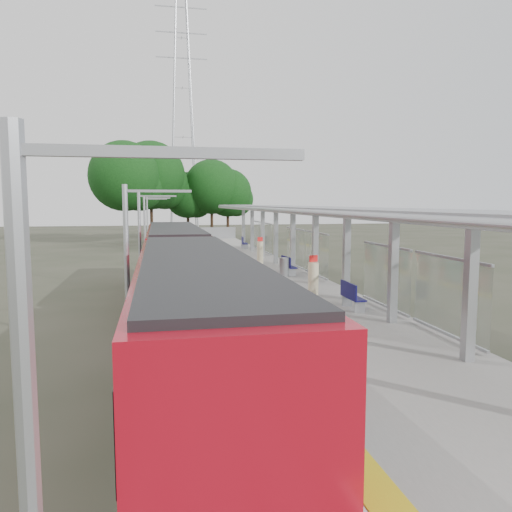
% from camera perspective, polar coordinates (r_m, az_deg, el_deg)
% --- Properties ---
extents(ground, '(200.00, 200.00, 0.00)m').
position_cam_1_polar(ground, '(11.25, 19.83, -19.80)').
color(ground, '#474438').
rests_on(ground, ground).
extents(trackbed, '(3.00, 70.00, 0.24)m').
position_cam_1_polar(trackbed, '(29.01, -9.40, -3.34)').
color(trackbed, '#59544C').
rests_on(trackbed, ground).
extents(platform, '(6.00, 50.00, 1.00)m').
position_cam_1_polar(platform, '(29.43, -0.61, -2.37)').
color(platform, gray).
rests_on(platform, ground).
extents(tactile_strip, '(0.60, 50.00, 0.02)m').
position_cam_1_polar(tactile_strip, '(29.00, -5.57, -1.50)').
color(tactile_strip, yellow).
rests_on(tactile_strip, platform).
extents(end_fence, '(6.00, 0.10, 1.20)m').
position_cam_1_polar(end_fence, '(53.92, -5.52, 2.65)').
color(end_fence, '#9EA0A5').
rests_on(end_fence, platform).
extents(train, '(2.74, 27.60, 3.62)m').
position_cam_1_polar(train, '(18.89, -8.49, -2.45)').
color(train, black).
rests_on(train, ground).
extents(canopy, '(3.27, 38.00, 3.66)m').
position_cam_1_polar(canopy, '(25.76, 4.48, 4.67)').
color(canopy, '#9EA0A5').
rests_on(canopy, platform).
extents(pylon, '(8.00, 4.00, 38.00)m').
position_cam_1_polar(pylon, '(82.94, -8.39, 15.89)').
color(pylon, '#9EA0A5').
rests_on(pylon, ground).
extents(tree_cluster, '(19.66, 12.87, 12.23)m').
position_cam_1_polar(tree_cluster, '(62.04, -9.76, 8.29)').
color(tree_cluster, '#382316').
rests_on(tree_cluster, ground).
extents(catenary_masts, '(2.08, 48.16, 5.40)m').
position_cam_1_polar(catenary_masts, '(27.69, -12.98, 1.96)').
color(catenary_masts, '#9EA0A5').
rests_on(catenary_masts, ground).
extents(bench_near, '(0.45, 1.46, 1.00)m').
position_cam_1_polar(bench_near, '(18.35, 10.82, -4.42)').
color(bench_near, '#131050').
rests_on(bench_near, platform).
extents(bench_mid, '(0.55, 1.47, 0.98)m').
position_cam_1_polar(bench_mid, '(26.75, 3.66, -1.03)').
color(bench_mid, '#131050').
rests_on(bench_mid, platform).
extents(bench_far, '(0.57, 1.49, 1.00)m').
position_cam_1_polar(bench_far, '(41.80, -1.42, 1.57)').
color(bench_far, '#131050').
rests_on(bench_far, platform).
extents(info_pillar_near, '(0.41, 0.41, 1.81)m').
position_cam_1_polar(info_pillar_near, '(19.62, 6.56, -2.90)').
color(info_pillar_near, beige).
rests_on(info_pillar_near, platform).
extents(info_pillar_far, '(0.39, 0.39, 1.73)m').
position_cam_1_polar(info_pillar_far, '(30.69, 0.47, 0.34)').
color(info_pillar_far, beige).
rests_on(info_pillar_far, platform).
extents(litter_bin, '(0.50, 0.50, 0.99)m').
position_cam_1_polar(litter_bin, '(26.03, 3.21, -1.29)').
color(litter_bin, '#9EA0A5').
rests_on(litter_bin, platform).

